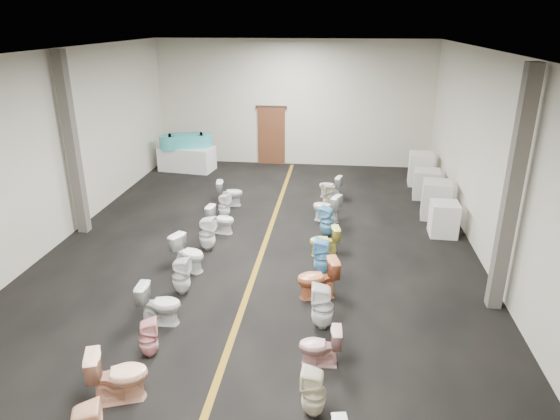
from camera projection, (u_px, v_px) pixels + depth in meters
The scene contains 35 objects.
floor at pixel (260, 257), 11.48m from camera, with size 16.00×16.00×0.00m, color black.
ceiling at pixel (257, 53), 9.86m from camera, with size 16.00×16.00×0.00m, color black.
wall_back at pixel (293, 104), 18.09m from camera, with size 10.00×10.00×0.00m, color beige.
wall_left at pixel (39, 156), 11.22m from camera, with size 16.00×16.00×0.00m, color beige.
wall_right at pixel (502, 171), 10.12m from camera, with size 16.00×16.00×0.00m, color beige.
aisle_stripe at pixel (260, 257), 11.48m from camera, with size 0.12×15.60×0.01m, color brown.
back_door at pixel (271, 136), 18.55m from camera, with size 1.00×0.10×2.10m, color #562D19.
door_frame at pixel (271, 107), 18.17m from camera, with size 1.15×0.08×0.10m, color #331C11.
column_left at pixel (72, 146), 12.12m from camera, with size 0.25×0.25×4.50m, color #59544C.
column_right at pixel (512, 195), 8.76m from camera, with size 0.25×0.25×4.50m, color #59544C.
display_table at pixel (187, 159), 17.96m from camera, with size 1.90×0.95×0.84m, color white.
bathtub at pixel (186, 141), 17.73m from camera, with size 1.80×1.04×0.55m.
appliance_crate_a at pixel (444, 219), 12.54m from camera, with size 0.67×0.67×0.86m, color silver.
appliance_crate_b at pixel (436, 200), 13.61m from camera, with size 0.75×0.75×1.03m, color beige.
appliance_crate_c at pixel (426, 184), 15.18m from camera, with size 0.76×0.76×0.86m, color beige.
appliance_crate_d at pixel (421, 169), 16.35m from camera, with size 0.74×0.74×1.06m, color silver.
toilet_left_2 at pixel (118, 375), 7.07m from camera, with size 0.47×0.82×0.84m, color #FFBA96.
toilet_left_3 at pixel (148, 338), 8.02m from camera, with size 0.31×0.31×0.68m, color #F0A4A7.
toilet_left_4 at pixel (160, 304), 8.89m from camera, with size 0.43×0.76×0.77m, color silver.
toilet_left_5 at pixel (181, 276), 9.84m from camera, with size 0.35×0.36×0.78m, color white.
toilet_left_6 at pixel (189, 253), 10.78m from camera, with size 0.44×0.77×0.79m, color white.
toilet_left_7 at pixel (207, 234), 11.71m from camera, with size 0.38×0.39×0.84m, color white.
toilet_left_8 at pixel (221, 220), 12.69m from camera, with size 0.40×0.70×0.72m, color white.
toilet_left_9 at pixel (224, 206), 13.63m from camera, with size 0.32×0.32×0.70m, color white.
toilet_left_10 at pixel (230, 193), 14.55m from camera, with size 0.42×0.74×0.76m, color silver.
toilet_right_2 at pixel (314, 393), 6.80m from camera, with size 0.34×0.35×0.76m, color #F2E7C7.
toilet_right_3 at pixel (320, 346), 7.82m from camera, with size 0.38×0.66×0.68m, color #DCA39E.
toilet_right_4 at pixel (322, 307), 8.73m from camera, with size 0.39×0.40×0.86m, color white.
toilet_right_5 at pixel (318, 279), 9.71m from camera, with size 0.46×0.80×0.81m, color #CB6C3F.
toilet_right_6 at pixel (322, 257), 10.60m from camera, with size 0.37×0.38×0.82m, color #74C0ED.
toilet_right_7 at pixel (324, 241), 11.49m from camera, with size 0.39×0.68×0.69m, color #E7DB5D.
toilet_right_8 at pixel (327, 221), 12.49m from camera, with size 0.35×0.36×0.78m, color #6EB6D9.
toilet_right_9 at pixel (326, 208), 13.38m from camera, with size 0.44×0.77×0.79m, color white.
toilet_right_10 at pixel (328, 196), 14.34m from camera, with size 0.33×0.33×0.73m, color beige.
toilet_right_11 at pixel (330, 187), 15.20m from camera, with size 0.39×0.69×0.70m, color white.
Camera 1 is at (1.67, -10.19, 5.15)m, focal length 32.00 mm.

